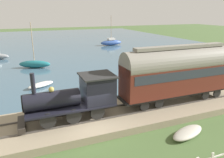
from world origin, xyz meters
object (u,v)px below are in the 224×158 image
at_px(passenger_coach, 179,70).
at_px(rowboat_far_out, 139,74).
at_px(rowboat_off_pier, 164,76).
at_px(sailboat_blue, 111,42).
at_px(rowboat_near_shore, 41,85).
at_px(steam_locomotive, 79,95).
at_px(sailboat_teal, 35,64).
at_px(beached_dinghy, 188,133).

relative_size(passenger_coach, rowboat_far_out, 4.09).
relative_size(passenger_coach, rowboat_off_pier, 4.29).
bearing_deg(sailboat_blue, rowboat_near_shore, 139.87).
bearing_deg(passenger_coach, steam_locomotive, 90.00).
height_order(steam_locomotive, sailboat_teal, sailboat_teal).
xyz_separation_m(sailboat_teal, rowboat_near_shore, (-9.02, -0.08, -0.31)).
distance_m(steam_locomotive, sailboat_blue, 38.34).
bearing_deg(steam_locomotive, sailboat_teal, 6.13).
height_order(sailboat_teal, rowboat_off_pier, sailboat_teal).
relative_size(steam_locomotive, rowboat_far_out, 2.63).
distance_m(passenger_coach, rowboat_far_out, 10.12).
bearing_deg(sailboat_blue, beached_dinghy, 161.05).
bearing_deg(sailboat_blue, sailboat_teal, 127.20).
relative_size(steam_locomotive, rowboat_off_pier, 2.76).
distance_m(rowboat_off_pier, beached_dinghy, 12.90).
bearing_deg(rowboat_off_pier, rowboat_near_shore, 55.75).
relative_size(sailboat_teal, rowboat_off_pier, 2.66).
bearing_deg(passenger_coach, rowboat_off_pier, -27.89).
relative_size(steam_locomotive, sailboat_blue, 0.95).
bearing_deg(steam_locomotive, rowboat_near_shore, 11.32).
distance_m(passenger_coach, rowboat_near_shore, 14.27).
xyz_separation_m(passenger_coach, rowboat_near_shore, (9.52, 10.23, -2.93)).
distance_m(sailboat_teal, rowboat_far_out, 15.06).
bearing_deg(sailboat_teal, beached_dinghy, -138.02).
xyz_separation_m(steam_locomotive, rowboat_off_pier, (7.35, -12.21, -2.03)).
height_order(sailboat_teal, rowboat_far_out, sailboat_teal).
bearing_deg(rowboat_near_shore, beached_dinghy, -177.33).
bearing_deg(rowboat_far_out, rowboat_off_pier, -175.59).
height_order(passenger_coach, rowboat_near_shore, passenger_coach).
height_order(passenger_coach, rowboat_off_pier, passenger_coach).
relative_size(passenger_coach, sailboat_blue, 1.49).
distance_m(sailboat_teal, beached_dinghy, 24.00).
bearing_deg(beached_dinghy, sailboat_teal, 19.83).
bearing_deg(sailboat_blue, rowboat_far_out, 161.85).
height_order(sailboat_blue, rowboat_near_shore, sailboat_blue).
distance_m(passenger_coach, sailboat_blue, 35.67).
xyz_separation_m(rowboat_near_shore, rowboat_off_pier, (-2.17, -14.12, 0.01)).
bearing_deg(beached_dinghy, sailboat_blue, -14.60).
bearing_deg(beached_dinghy, rowboat_near_shore, 30.72).
bearing_deg(rowboat_far_out, sailboat_teal, 12.61).
bearing_deg(steam_locomotive, beached_dinghy, -123.29).
distance_m(sailboat_blue, rowboat_near_shore, 31.04).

